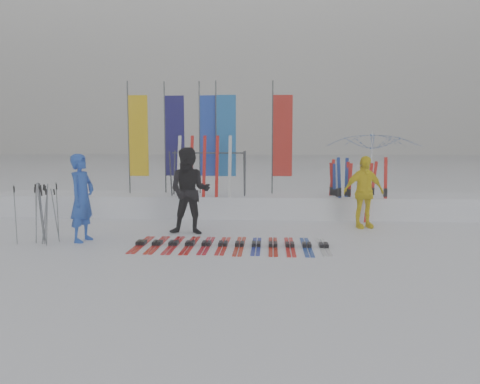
# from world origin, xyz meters

# --- Properties ---
(ground) EXTENTS (120.00, 120.00, 0.00)m
(ground) POSITION_xyz_m (0.00, 0.00, 0.00)
(ground) COLOR white
(ground) RESTS_ON ground
(snow_bank) EXTENTS (14.00, 1.60, 0.60)m
(snow_bank) POSITION_xyz_m (0.00, 4.60, 0.30)
(snow_bank) COLOR white
(snow_bank) RESTS_ON ground
(person_blue) EXTENTS (0.57, 0.75, 1.85)m
(person_blue) POSITION_xyz_m (-3.08, 0.95, 0.92)
(person_blue) COLOR #1E46B1
(person_blue) RESTS_ON ground
(person_black) EXTENTS (0.96, 0.75, 1.97)m
(person_black) POSITION_xyz_m (-0.96, 1.85, 0.98)
(person_black) COLOR black
(person_black) RESTS_ON ground
(person_yellow) EXTENTS (1.10, 0.68, 1.76)m
(person_yellow) POSITION_xyz_m (3.13, 2.90, 0.88)
(person_yellow) COLOR yellow
(person_yellow) RESTS_ON ground
(tent_canopy) EXTENTS (2.84, 2.89, 2.43)m
(tent_canopy) POSITION_xyz_m (3.79, 5.14, 1.21)
(tent_canopy) COLOR white
(tent_canopy) RESTS_ON ground
(ski_row) EXTENTS (3.87, 1.70, 0.07)m
(ski_row) POSITION_xyz_m (0.09, 0.68, 0.04)
(ski_row) COLOR red
(ski_row) RESTS_ON ground
(pole_cluster) EXTENTS (0.86, 0.62, 1.26)m
(pole_cluster) POSITION_xyz_m (-3.88, 0.78, 0.61)
(pole_cluster) COLOR #595B60
(pole_cluster) RESTS_ON ground
(feather_flags) EXTENTS (4.71, 0.22, 3.20)m
(feather_flags) POSITION_xyz_m (-1.01, 4.84, 2.24)
(feather_flags) COLOR #383A3F
(feather_flags) RESTS_ON ground
(ski_rack) EXTENTS (2.04, 0.80, 1.23)m
(ski_rack) POSITION_xyz_m (-0.84, 4.20, 1.38)
(ski_rack) COLOR #383A3F
(ski_rack) RESTS_ON ground
(upright_skis) EXTENTS (1.42, 1.09, 1.69)m
(upright_skis) POSITION_xyz_m (3.03, 4.20, 0.79)
(upright_skis) COLOR red
(upright_skis) RESTS_ON ground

